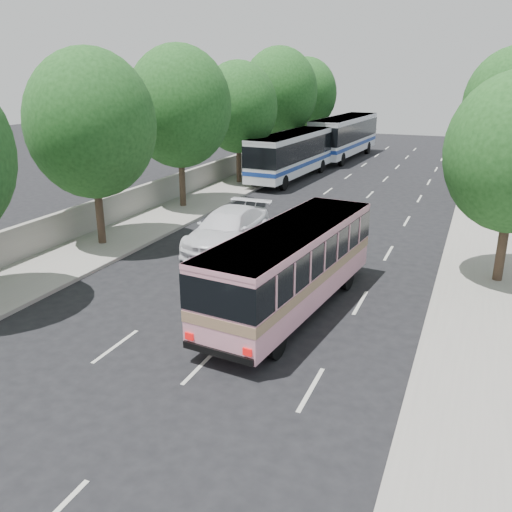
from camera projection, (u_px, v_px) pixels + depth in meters
The scene contains 15 objects.
ground at pixel (203, 329), 17.29m from camera, with size 120.00×120.00×0.00m, color black.
sidewalk_left at pixel (229, 188), 37.82m from camera, with size 4.00×90.00×0.15m, color #9E998E.
sidewalk_right at pixel (491, 211), 31.69m from camera, with size 4.00×90.00×0.12m, color #9E998E.
low_wall at pixel (205, 175), 38.21m from camera, with size 0.30×90.00×1.50m, color #9E998E.
tree_left_b at pixel (91, 119), 23.64m from camera, with size 5.70×5.70×8.88m.
tree_left_c at pixel (179, 103), 30.62m from camera, with size 6.00×6.00×9.35m.
tree_left_d at pixel (239, 104), 37.74m from camera, with size 5.52×5.52×8.60m.
tree_left_e at pixel (280, 89), 44.44m from camera, with size 6.30×6.30×9.82m.
tree_left_f at pixel (306, 91), 51.65m from camera, with size 5.88×5.88×9.16m.
pink_bus at pixel (292, 260), 18.05m from camera, with size 3.36×9.46×2.95m.
pink_taxi at pixel (277, 264), 20.82m from camera, with size 1.85×4.60×1.57m, color #FF1663.
white_pickup at pixel (228, 229), 25.04m from camera, with size 2.48×6.11×1.77m, color white.
tour_coach_front at pixel (292, 152), 40.73m from camera, with size 3.22×11.70×3.46m.
tour_coach_rear at pixel (345, 134), 50.57m from camera, with size 3.55×12.92×3.82m.
taxi_roof_sign at pixel (278, 242), 20.54m from camera, with size 0.55×0.18×0.18m, color silver.
Camera 1 is at (7.52, -13.77, 7.80)m, focal length 38.00 mm.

